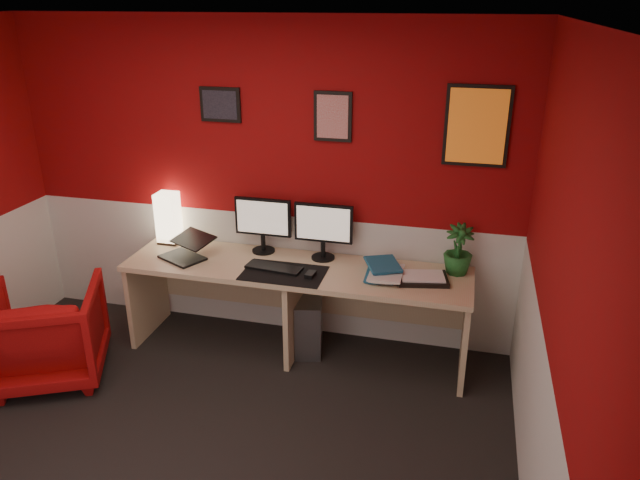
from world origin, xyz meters
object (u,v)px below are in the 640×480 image
Objects in this scene: monitor_left at (262,217)px; armchair at (47,333)px; zen_tray at (423,279)px; laptop at (181,246)px; shoji_lamp at (168,219)px; monitor_right at (323,223)px; desk at (297,310)px; potted_plant at (458,250)px; pc_tower at (309,322)px.

armchair is at bearing -144.02° from monitor_left.
laptop is at bearing -177.90° from zen_tray.
shoji_lamp is 0.69× the size of monitor_right.
monitor_left is at bearing 146.24° from desk.
monitor_left is 1.50m from potted_plant.
potted_plant is at bearing 9.05° from desk.
desk is 7.03× the size of potted_plant.
monitor_left reaches higher than shoji_lamp.
monitor_right is at bearing -178.07° from armchair.
monitor_right reaches higher than armchair.
monitor_right reaches higher than pc_tower.
laptop is at bearing -164.43° from armchair.
zen_tray is 0.95× the size of potted_plant.
potted_plant is 0.82× the size of pc_tower.
monitor_left is at bearing 170.04° from zen_tray.
monitor_left is (0.56, 0.29, 0.18)m from laptop.
desk is 1.01m from zen_tray.
shoji_lamp is 1.14× the size of zen_tray.
monitor_right is 1.01m from potted_plant.
monitor_right is 0.81m from pc_tower.
armchair is at bearing -118.56° from shoji_lamp.
pc_tower is (0.96, 0.15, -0.61)m from laptop.
zen_tray is 0.34m from potted_plant.
shoji_lamp reaches higher than armchair.
desk is 7.43× the size of zen_tray.
zen_tray is 1.01m from pc_tower.
monitor_right is at bearing 42.85° from pc_tower.
potted_plant reaches higher than armchair.
shoji_lamp is 2.30m from potted_plant.
monitor_right is (0.16, 0.20, 0.66)m from desk.
shoji_lamp reaches higher than laptop.
shoji_lamp reaches higher than desk.
shoji_lamp is at bearing 169.02° from desk.
armchair reaches higher than pc_tower.
monitor_left is 1.78m from armchair.
laptop is 0.43× the size of armchair.
monitor_left is 0.90m from pc_tower.
shoji_lamp is 1.24m from armchair.
zen_tray is at bearing -9.96° from monitor_left.
potted_plant is (1.17, 0.19, 0.55)m from desk.
laptop is at bearing 176.83° from pc_tower.
potted_plant is 1.30m from pc_tower.
monitor_right is 0.75× the size of armchair.
pc_tower is at bearing 35.97° from laptop.
desk reaches higher than pc_tower.
pc_tower is (1.21, -0.14, -0.70)m from shoji_lamp.
zen_tray is at bearing -17.91° from pc_tower.
potted_plant is at bearing 34.00° from laptop.
shoji_lamp is at bearing 161.39° from pc_tower.
monitor_right is at bearing 52.10° from desk.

